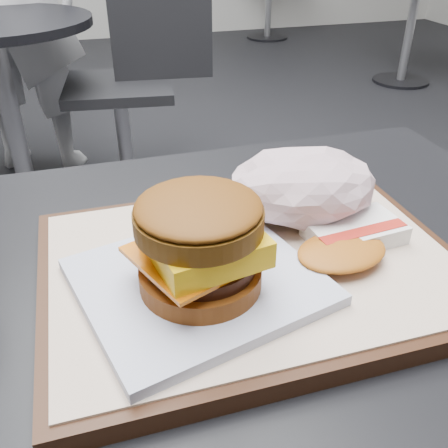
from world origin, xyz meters
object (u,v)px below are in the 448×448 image
customer_table (219,417)px  crumpled_wrapper (304,186)px  hash_brown (349,240)px  neighbor_chair (134,73)px  serving_tray (252,267)px  neighbor_table (2,76)px  breakfast_sandwich (200,253)px

customer_table → crumpled_wrapper: 0.27m
hash_brown → neighbor_chair: bearing=89.7°
serving_tray → neighbor_table: (-0.39, 1.64, -0.23)m
hash_brown → neighbor_table: 1.74m
serving_tray → neighbor_table: 1.70m
neighbor_chair → serving_tray: bearing=-93.4°
neighbor_table → neighbor_chair: bearing=6.1°
breakfast_sandwich → neighbor_chair: (0.16, 1.73, -0.32)m
crumpled_wrapper → neighbor_table: size_ratio=0.20×
crumpled_wrapper → neighbor_table: bearing=106.2°
customer_table → hash_brown: size_ratio=6.42×
crumpled_wrapper → neighbor_table: 1.67m
crumpled_wrapper → neighbor_chair: 1.67m
serving_tray → breakfast_sandwich: bearing=-151.1°
serving_tray → neighbor_chair: size_ratio=0.43×
neighbor_chair → customer_table: bearing=-94.6°
breakfast_sandwich → neighbor_chair: bearing=84.8°
breakfast_sandwich → crumpled_wrapper: size_ratio=1.48×
hash_brown → crumpled_wrapper: crumpled_wrapper is taller
serving_tray → hash_brown: hash_brown is taller
customer_table → serving_tray: serving_tray is taller
customer_table → hash_brown: (0.13, -0.01, 0.22)m
customer_table → neighbor_table: (-0.35, 1.65, -0.03)m
customer_table → neighbor_table: customer_table is taller
serving_tray → neighbor_table: serving_tray is taller
neighbor_table → neighbor_chair: 0.49m
breakfast_sandwich → hash_brown: (0.15, 0.02, -0.03)m
breakfast_sandwich → customer_table: bearing=49.4°
neighbor_chair → breakfast_sandwich: bearing=-95.2°
neighbor_table → crumpled_wrapper: bearing=-73.8°
breakfast_sandwich → crumpled_wrapper: (0.13, 0.09, -0.01)m
neighbor_table → neighbor_chair: (0.49, 0.05, -0.04)m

